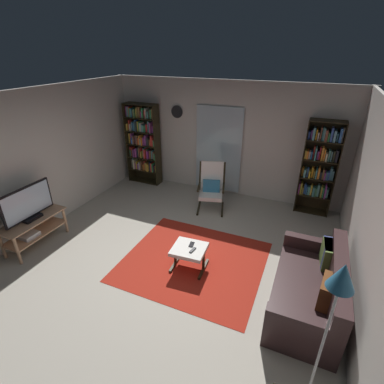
{
  "coord_description": "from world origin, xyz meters",
  "views": [
    {
      "loc": [
        1.9,
        -3.4,
        3.2
      ],
      "look_at": [
        0.09,
        0.77,
        0.94
      ],
      "focal_mm": 27.3,
      "sensor_mm": 36.0,
      "label": 1
    }
  ],
  "objects_px": {
    "bookshelf_near_tv": "(143,142)",
    "floor_lamp_by_sofa": "(337,297)",
    "ottoman": "(189,251)",
    "cell_phone": "(192,244)",
    "tv_remote": "(193,250)",
    "television": "(28,204)",
    "wall_clock": "(177,112)",
    "lounge_armchair": "(211,185)",
    "tv_stand": "(33,228)",
    "leather_sofa": "(312,289)",
    "bookshelf_near_sofa": "(319,165)"
  },
  "relations": [
    {
      "from": "tv_stand",
      "to": "leather_sofa",
      "type": "bearing_deg",
      "value": 5.87
    },
    {
      "from": "television",
      "to": "bookshelf_near_tv",
      "type": "xyz_separation_m",
      "value": [
        0.31,
        3.17,
        0.24
      ]
    },
    {
      "from": "tv_remote",
      "to": "cell_phone",
      "type": "bearing_deg",
      "value": 129.49
    },
    {
      "from": "leather_sofa",
      "to": "lounge_armchair",
      "type": "distance_m",
      "value": 3.03
    },
    {
      "from": "tv_stand",
      "to": "tv_remote",
      "type": "distance_m",
      "value": 2.88
    },
    {
      "from": "cell_phone",
      "to": "wall_clock",
      "type": "xyz_separation_m",
      "value": [
        -1.57,
        2.76,
        1.46
      ]
    },
    {
      "from": "television",
      "to": "tv_remote",
      "type": "distance_m",
      "value": 2.91
    },
    {
      "from": "floor_lamp_by_sofa",
      "to": "leather_sofa",
      "type": "bearing_deg",
      "value": 92.38
    },
    {
      "from": "ottoman",
      "to": "cell_phone",
      "type": "bearing_deg",
      "value": 87.01
    },
    {
      "from": "bookshelf_near_sofa",
      "to": "wall_clock",
      "type": "distance_m",
      "value": 3.35
    },
    {
      "from": "lounge_armchair",
      "to": "tv_remote",
      "type": "bearing_deg",
      "value": -77.78
    },
    {
      "from": "lounge_armchair",
      "to": "tv_remote",
      "type": "relative_size",
      "value": 7.1
    },
    {
      "from": "ottoman",
      "to": "tv_remote",
      "type": "xyz_separation_m",
      "value": [
        0.08,
        -0.04,
        0.08
      ]
    },
    {
      "from": "tv_stand",
      "to": "wall_clock",
      "type": "bearing_deg",
      "value": 70.66
    },
    {
      "from": "television",
      "to": "wall_clock",
      "type": "height_order",
      "value": "wall_clock"
    },
    {
      "from": "television",
      "to": "ottoman",
      "type": "distance_m",
      "value": 2.85
    },
    {
      "from": "bookshelf_near_tv",
      "to": "floor_lamp_by_sofa",
      "type": "relative_size",
      "value": 1.12
    },
    {
      "from": "wall_clock",
      "to": "lounge_armchair",
      "type": "bearing_deg",
      "value": -34.78
    },
    {
      "from": "tv_remote",
      "to": "wall_clock",
      "type": "distance_m",
      "value": 3.63
    },
    {
      "from": "tv_remote",
      "to": "cell_phone",
      "type": "distance_m",
      "value": 0.15
    },
    {
      "from": "floor_lamp_by_sofa",
      "to": "cell_phone",
      "type": "bearing_deg",
      "value": 141.33
    },
    {
      "from": "lounge_armchair",
      "to": "wall_clock",
      "type": "height_order",
      "value": "wall_clock"
    },
    {
      "from": "bookshelf_near_tv",
      "to": "wall_clock",
      "type": "xyz_separation_m",
      "value": [
        0.87,
        0.19,
        0.79
      ]
    },
    {
      "from": "tv_remote",
      "to": "wall_clock",
      "type": "height_order",
      "value": "wall_clock"
    },
    {
      "from": "bookshelf_near_sofa",
      "to": "ottoman",
      "type": "relative_size",
      "value": 3.57
    },
    {
      "from": "cell_phone",
      "to": "ottoman",
      "type": "bearing_deg",
      "value": -101.65
    },
    {
      "from": "cell_phone",
      "to": "wall_clock",
      "type": "distance_m",
      "value": 3.49
    },
    {
      "from": "bookshelf_near_sofa",
      "to": "tv_remote",
      "type": "bearing_deg",
      "value": -120.19
    },
    {
      "from": "bookshelf_near_tv",
      "to": "television",
      "type": "bearing_deg",
      "value": -95.63
    },
    {
      "from": "bookshelf_near_tv",
      "to": "tv_remote",
      "type": "xyz_separation_m",
      "value": [
        2.52,
        -2.7,
        -0.67
      ]
    },
    {
      "from": "television",
      "to": "leather_sofa",
      "type": "distance_m",
      "value": 4.63
    },
    {
      "from": "tv_remote",
      "to": "wall_clock",
      "type": "xyz_separation_m",
      "value": [
        -1.65,
        2.89,
        1.46
      ]
    },
    {
      "from": "tv_remote",
      "to": "cell_phone",
      "type": "height_order",
      "value": "tv_remote"
    },
    {
      "from": "bookshelf_near_tv",
      "to": "floor_lamp_by_sofa",
      "type": "distance_m",
      "value": 5.95
    },
    {
      "from": "lounge_armchair",
      "to": "bookshelf_near_tv",
      "type": "bearing_deg",
      "value": 162.75
    },
    {
      "from": "ottoman",
      "to": "leather_sofa",
      "type": "bearing_deg",
      "value": -2.35
    },
    {
      "from": "tv_remote",
      "to": "floor_lamp_by_sofa",
      "type": "relative_size",
      "value": 0.08
    },
    {
      "from": "lounge_armchair",
      "to": "floor_lamp_by_sofa",
      "type": "bearing_deg",
      "value": -56.72
    },
    {
      "from": "television",
      "to": "ottoman",
      "type": "relative_size",
      "value": 1.7
    },
    {
      "from": "wall_clock",
      "to": "cell_phone",
      "type": "bearing_deg",
      "value": -60.29
    },
    {
      "from": "leather_sofa",
      "to": "floor_lamp_by_sofa",
      "type": "relative_size",
      "value": 0.95
    },
    {
      "from": "tv_stand",
      "to": "cell_phone",
      "type": "height_order",
      "value": "tv_stand"
    },
    {
      "from": "cell_phone",
      "to": "bookshelf_near_tv",
      "type": "bearing_deg",
      "value": 124.98
    },
    {
      "from": "bookshelf_near_tv",
      "to": "lounge_armchair",
      "type": "bearing_deg",
      "value": -17.25
    },
    {
      "from": "tv_stand",
      "to": "television",
      "type": "xyz_separation_m",
      "value": [
        0.0,
        0.02,
        0.47
      ]
    },
    {
      "from": "television",
      "to": "floor_lamp_by_sofa",
      "type": "height_order",
      "value": "floor_lamp_by_sofa"
    },
    {
      "from": "ottoman",
      "to": "floor_lamp_by_sofa",
      "type": "xyz_separation_m",
      "value": [
        1.88,
        -1.42,
        1.16
      ]
    },
    {
      "from": "cell_phone",
      "to": "floor_lamp_by_sofa",
      "type": "height_order",
      "value": "floor_lamp_by_sofa"
    },
    {
      "from": "television",
      "to": "lounge_armchair",
      "type": "height_order",
      "value": "television"
    },
    {
      "from": "tv_stand",
      "to": "ottoman",
      "type": "height_order",
      "value": "tv_stand"
    }
  ]
}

